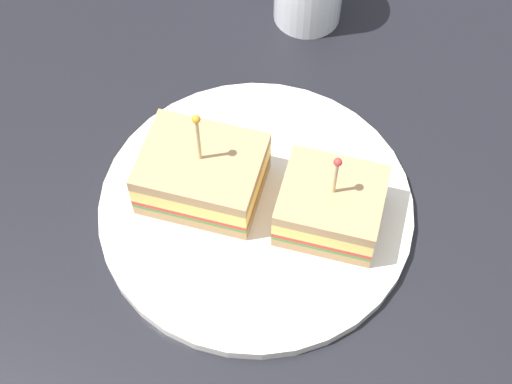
# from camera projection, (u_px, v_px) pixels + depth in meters

# --- Properties ---
(ground_plane) EXTENTS (1.18, 1.18, 0.02)m
(ground_plane) POSITION_uv_depth(u_px,v_px,m) (256.00, 216.00, 0.70)
(ground_plane) COLOR black
(plate) EXTENTS (0.28, 0.28, 0.01)m
(plate) POSITION_uv_depth(u_px,v_px,m) (256.00, 207.00, 0.69)
(plate) COLOR silver
(plate) RESTS_ON ground_plane
(sandwich_half_front) EXTENTS (0.13, 0.12, 0.11)m
(sandwich_half_front) POSITION_uv_depth(u_px,v_px,m) (202.00, 174.00, 0.67)
(sandwich_half_front) COLOR tan
(sandwich_half_front) RESTS_ON plate
(sandwich_half_back) EXTENTS (0.11, 0.11, 0.09)m
(sandwich_half_back) POSITION_uv_depth(u_px,v_px,m) (331.00, 206.00, 0.65)
(sandwich_half_back) COLOR tan
(sandwich_half_back) RESTS_ON plate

